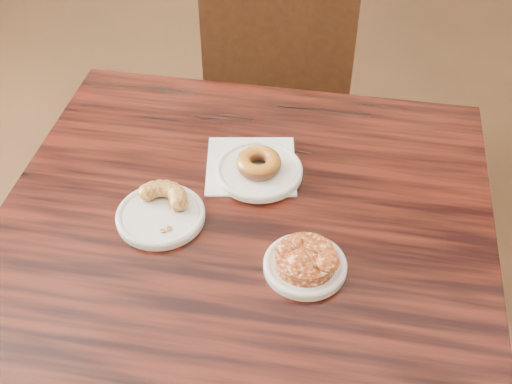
% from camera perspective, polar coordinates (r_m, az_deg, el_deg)
% --- Properties ---
extents(floor, '(5.00, 5.00, 0.00)m').
position_cam_1_polar(floor, '(1.89, 0.29, -14.71)').
color(floor, black).
rests_on(floor, ground).
extents(cafe_table, '(0.98, 0.98, 0.75)m').
position_cam_1_polar(cafe_table, '(1.47, -1.12, -13.27)').
color(cafe_table, black).
rests_on(cafe_table, floor).
extents(chair_far, '(0.54, 0.54, 0.90)m').
position_cam_1_polar(chair_far, '(2.03, 1.67, 8.81)').
color(chair_far, black).
rests_on(chair_far, floor).
extents(napkin, '(0.22, 0.22, 0.00)m').
position_cam_1_polar(napkin, '(1.30, -0.45, 2.34)').
color(napkin, white).
rests_on(napkin, cafe_table).
extents(plate_donut, '(0.17, 0.17, 0.01)m').
position_cam_1_polar(plate_donut, '(1.27, 0.25, 1.86)').
color(plate_donut, white).
rests_on(plate_donut, napkin).
extents(plate_cruller, '(0.17, 0.17, 0.01)m').
position_cam_1_polar(plate_cruller, '(1.20, -8.47, -2.11)').
color(plate_cruller, white).
rests_on(plate_cruller, cafe_table).
extents(plate_fritter, '(0.14, 0.14, 0.01)m').
position_cam_1_polar(plate_fritter, '(1.11, 4.38, -6.56)').
color(plate_fritter, silver).
rests_on(plate_fritter, cafe_table).
extents(glazed_donut, '(0.09, 0.09, 0.03)m').
position_cam_1_polar(glazed_donut, '(1.26, 0.26, 2.60)').
color(glazed_donut, '#915315').
rests_on(glazed_donut, plate_donut).
extents(apple_fritter, '(0.14, 0.14, 0.03)m').
position_cam_1_polar(apple_fritter, '(1.10, 4.44, -5.78)').
color(apple_fritter, '#4E1508').
rests_on(apple_fritter, plate_fritter).
extents(cruller_fragment, '(0.12, 0.12, 0.03)m').
position_cam_1_polar(cruller_fragment, '(1.19, -8.58, -1.36)').
color(cruller_fragment, brown).
rests_on(cruller_fragment, plate_cruller).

